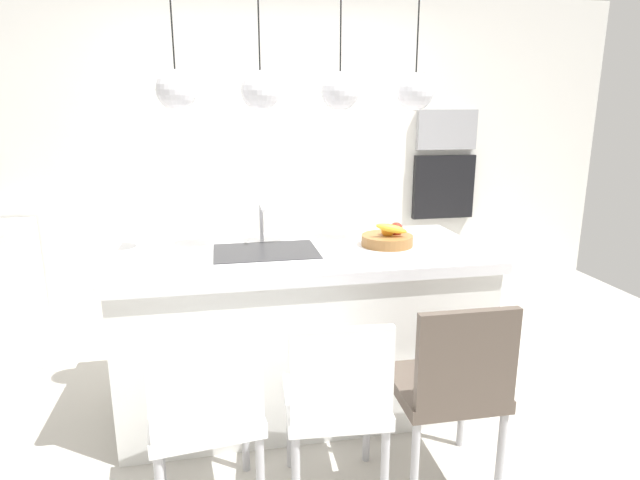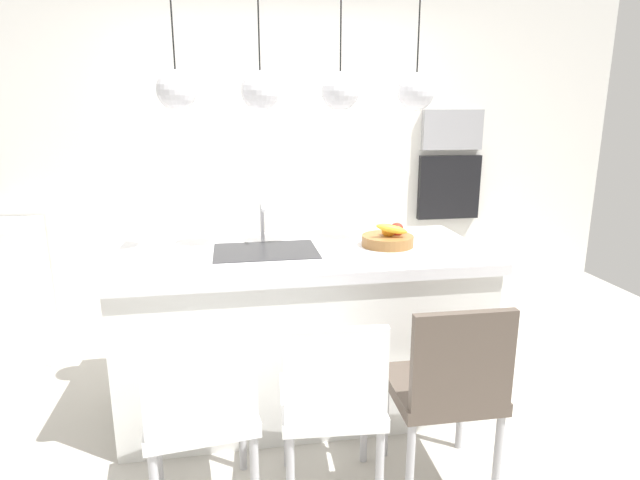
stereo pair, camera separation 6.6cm
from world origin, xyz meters
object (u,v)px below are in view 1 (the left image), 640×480
fruit_bowl (388,238)px  microwave (446,130)px  oven (443,187)px  chair_far (451,383)px  chair_middle (337,399)px  chair_near (205,410)px

fruit_bowl → microwave: size_ratio=0.54×
oven → chair_far: bearing=-112.7°
microwave → chair_far: bearing=-112.7°
oven → chair_far: size_ratio=0.62×
chair_far → chair_middle: bearing=179.5°
chair_middle → oven: bearing=57.8°
oven → chair_near: 3.21m
microwave → chair_middle: microwave is taller
chair_near → chair_middle: size_ratio=1.00×
chair_middle → microwave: bearing=57.8°
chair_middle → chair_far: bearing=-0.5°
fruit_bowl → oven: bearing=56.8°
microwave → oven: microwave is taller
chair_far → microwave: bearing=67.3°
oven → chair_middle: 2.89m
chair_near → chair_far: size_ratio=0.96×
chair_near → microwave: bearing=49.4°
microwave → chair_near: size_ratio=0.62×
fruit_bowl → chair_middle: size_ratio=0.34×
microwave → chair_middle: bearing=-122.2°
fruit_bowl → chair_far: size_ratio=0.32×
oven → chair_far: oven is taller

